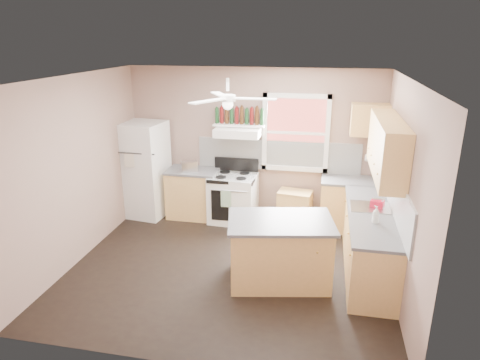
% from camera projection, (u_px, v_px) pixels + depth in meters
% --- Properties ---
extents(floor, '(4.50, 4.50, 0.00)m').
position_uv_depth(floor, '(229.00, 267.00, 6.24)').
color(floor, black).
rests_on(floor, ground).
extents(ceiling, '(4.50, 4.50, 0.00)m').
position_uv_depth(ceiling, '(228.00, 78.00, 5.37)').
color(ceiling, white).
rests_on(ceiling, ground).
extents(wall_back, '(4.50, 0.05, 2.70)m').
position_uv_depth(wall_back, '(253.00, 144.00, 7.69)').
color(wall_back, '#876B5E').
rests_on(wall_back, ground).
extents(wall_right, '(0.05, 4.00, 2.70)m').
position_uv_depth(wall_right, '(404.00, 191.00, 5.38)').
color(wall_right, '#876B5E').
rests_on(wall_right, ground).
extents(wall_left, '(0.05, 4.00, 2.70)m').
position_uv_depth(wall_left, '(77.00, 170.00, 6.23)').
color(wall_left, '#876B5E').
rests_on(wall_left, ground).
extents(backsplash_back, '(2.90, 0.03, 0.55)m').
position_uv_depth(backsplash_back, '(278.00, 155.00, 7.62)').
color(backsplash_back, white).
rests_on(backsplash_back, wall_back).
extents(backsplash_right, '(0.03, 2.60, 0.55)m').
position_uv_depth(backsplash_right, '(396.00, 195.00, 5.72)').
color(backsplash_right, white).
rests_on(backsplash_right, wall_right).
extents(window_view, '(1.00, 0.02, 1.20)m').
position_uv_depth(window_view, '(296.00, 133.00, 7.43)').
color(window_view, maroon).
rests_on(window_view, wall_back).
extents(window_frame, '(1.16, 0.07, 1.36)m').
position_uv_depth(window_frame, '(296.00, 133.00, 7.40)').
color(window_frame, white).
rests_on(window_frame, wall_back).
extents(refrigerator, '(0.82, 0.81, 1.75)m').
position_uv_depth(refrigerator, '(145.00, 170.00, 7.83)').
color(refrigerator, white).
rests_on(refrigerator, floor).
extents(base_cabinet_left, '(0.90, 0.60, 0.86)m').
position_uv_depth(base_cabinet_left, '(193.00, 194.00, 7.88)').
color(base_cabinet_left, tan).
rests_on(base_cabinet_left, floor).
extents(counter_left, '(0.92, 0.62, 0.04)m').
position_uv_depth(counter_left, '(193.00, 171.00, 7.73)').
color(counter_left, '#515154').
rests_on(counter_left, base_cabinet_left).
extents(toaster, '(0.32, 0.26, 0.18)m').
position_uv_depth(toaster, '(190.00, 166.00, 7.62)').
color(toaster, silver).
rests_on(toaster, counter_left).
extents(stove, '(0.84, 0.68, 0.86)m').
position_uv_depth(stove, '(233.00, 198.00, 7.67)').
color(stove, white).
rests_on(stove, floor).
extents(range_hood, '(0.78, 0.50, 0.14)m').
position_uv_depth(range_hood, '(238.00, 132.00, 7.39)').
color(range_hood, white).
rests_on(range_hood, wall_back).
extents(bottle_shelf, '(0.90, 0.26, 0.03)m').
position_uv_depth(bottle_shelf, '(239.00, 125.00, 7.47)').
color(bottle_shelf, white).
rests_on(bottle_shelf, range_hood).
extents(cart, '(0.62, 0.46, 0.58)m').
position_uv_depth(cart, '(294.00, 208.00, 7.62)').
color(cart, tan).
rests_on(cart, floor).
extents(base_cabinet_corner, '(1.00, 0.60, 0.86)m').
position_uv_depth(base_cabinet_corner, '(350.00, 205.00, 7.35)').
color(base_cabinet_corner, tan).
rests_on(base_cabinet_corner, floor).
extents(base_cabinet_right, '(0.60, 2.20, 0.86)m').
position_uv_depth(base_cabinet_right, '(369.00, 243.00, 6.02)').
color(base_cabinet_right, tan).
rests_on(base_cabinet_right, floor).
extents(counter_corner, '(1.02, 0.62, 0.04)m').
position_uv_depth(counter_corner, '(352.00, 181.00, 7.21)').
color(counter_corner, '#515154').
rests_on(counter_corner, base_cabinet_corner).
extents(counter_right, '(0.62, 2.22, 0.04)m').
position_uv_depth(counter_right, '(371.00, 214.00, 5.87)').
color(counter_right, '#515154').
rests_on(counter_right, base_cabinet_right).
extents(sink, '(0.55, 0.45, 0.03)m').
position_uv_depth(sink, '(370.00, 207.00, 6.05)').
color(sink, silver).
rests_on(sink, counter_right).
extents(faucet, '(0.03, 0.03, 0.14)m').
position_uv_depth(faucet, '(382.00, 203.00, 6.00)').
color(faucet, silver).
rests_on(faucet, sink).
extents(upper_cabinet_right, '(0.33, 1.80, 0.76)m').
position_uv_depth(upper_cabinet_right, '(387.00, 147.00, 5.74)').
color(upper_cabinet_right, tan).
rests_on(upper_cabinet_right, wall_right).
extents(upper_cabinet_corner, '(0.60, 0.33, 0.52)m').
position_uv_depth(upper_cabinet_corner, '(370.00, 120.00, 6.96)').
color(upper_cabinet_corner, tan).
rests_on(upper_cabinet_corner, wall_back).
extents(paper_towel, '(0.26, 0.12, 0.12)m').
position_uv_depth(paper_towel, '(373.00, 158.00, 7.18)').
color(paper_towel, white).
rests_on(paper_towel, wall_back).
extents(island, '(1.44, 1.06, 0.86)m').
position_uv_depth(island, '(280.00, 252.00, 5.78)').
color(island, tan).
rests_on(island, floor).
extents(island_top, '(1.53, 1.15, 0.04)m').
position_uv_depth(island_top, '(281.00, 222.00, 5.63)').
color(island_top, '#515154').
rests_on(island_top, island).
extents(ceiling_fan_hub, '(0.20, 0.20, 0.08)m').
position_uv_depth(ceiling_fan_hub, '(228.00, 98.00, 5.45)').
color(ceiling_fan_hub, white).
rests_on(ceiling_fan_hub, ceiling).
extents(soap_bottle, '(0.13, 0.13, 0.23)m').
position_uv_depth(soap_bottle, '(376.00, 215.00, 5.51)').
color(soap_bottle, silver).
rests_on(soap_bottle, counter_right).
extents(red_caddy, '(0.21, 0.17, 0.10)m').
position_uv_depth(red_caddy, '(377.00, 204.00, 6.03)').
color(red_caddy, '#B40F27').
rests_on(red_caddy, counter_right).
extents(wine_bottles, '(0.86, 0.06, 0.31)m').
position_uv_depth(wine_bottles, '(239.00, 116.00, 7.41)').
color(wine_bottles, '#143819').
rests_on(wine_bottles, bottle_shelf).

